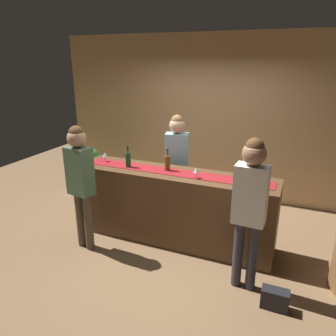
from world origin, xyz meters
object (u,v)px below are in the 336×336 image
object	(u,v)px
wine_bottle_amber	(167,163)
wine_glass_mid_counter	(248,174)
potted_plant_tall	(86,166)
handbag	(275,299)
wine_glass_near_customer	(196,171)
bartender	(177,157)
wine_bottle_green	(128,159)
customer_browsing	(80,175)
wine_glass_far_end	(105,155)
customer_sipping	(250,199)

from	to	relation	value
wine_bottle_amber	wine_glass_mid_counter	size ratio (longest dim) A/B	2.10
potted_plant_tall	handbag	size ratio (longest dim) A/B	3.22
wine_glass_near_customer	bartender	bearing A→B (deg)	127.74
wine_bottle_amber	wine_bottle_green	bearing A→B (deg)	-171.97
handbag	wine_glass_near_customer	bearing A→B (deg)	146.50
bartender	customer_browsing	distance (m)	1.50
wine_glass_far_end	wine_glass_mid_counter	bearing A→B (deg)	-0.30
wine_glass_near_customer	potted_plant_tall	xyz separation A→B (m)	(-2.53, 1.08, -0.61)
customer_sipping	potted_plant_tall	xyz separation A→B (m)	(-3.29, 1.61, -0.56)
wine_bottle_green	customer_browsing	world-z (taller)	customer_browsing
wine_bottle_amber	wine_glass_mid_counter	distance (m)	1.08
wine_bottle_green	wine_glass_near_customer	xyz separation A→B (m)	(1.02, -0.06, -0.01)
customer_sipping	customer_browsing	bearing A→B (deg)	-176.52
wine_glass_far_end	customer_sipping	distance (m)	2.32
wine_glass_near_customer	wine_glass_far_end	world-z (taller)	same
wine_glass_mid_counter	wine_glass_far_end	world-z (taller)	same
wine_bottle_green	customer_sipping	world-z (taller)	customer_sipping
wine_bottle_green	potted_plant_tall	distance (m)	1.93
wine_glass_far_end	customer_browsing	bearing A→B (deg)	-84.09
wine_glass_far_end	wine_glass_near_customer	bearing A→B (deg)	-5.63
wine_glass_mid_counter	bartender	size ratio (longest dim) A/B	0.09
customer_browsing	handbag	distance (m)	2.69
potted_plant_tall	handbag	world-z (taller)	potted_plant_tall
wine_bottle_green	potted_plant_tall	xyz separation A→B (m)	(-1.52, 1.02, -0.61)
wine_bottle_green	wine_glass_mid_counter	size ratio (longest dim) A/B	2.10
wine_glass_far_end	wine_bottle_amber	bearing A→B (deg)	-0.41
wine_glass_near_customer	wine_glass_far_end	size ratio (longest dim) A/B	1.00
wine_bottle_amber	wine_glass_far_end	distance (m)	1.00
bartender	customer_browsing	bearing A→B (deg)	41.74
wine_bottle_green	wine_glass_far_end	bearing A→B (deg)	168.84
handbag	wine_glass_far_end	bearing A→B (deg)	160.98
wine_bottle_green	handbag	world-z (taller)	wine_bottle_green
wine_glass_near_customer	wine_glass_mid_counter	bearing A→B (deg)	11.89
wine_glass_far_end	bartender	size ratio (longest dim) A/B	0.09
wine_bottle_amber	handbag	xyz separation A→B (m)	(1.58, -0.88, -1.02)
potted_plant_tall	handbag	xyz separation A→B (m)	(3.66, -1.83, -0.41)
wine_glass_near_customer	wine_glass_mid_counter	size ratio (longest dim) A/B	1.00
bartender	customer_browsing	xyz separation A→B (m)	(-0.85, -1.23, 0.00)
bartender	handbag	distance (m)	2.38
wine_bottle_green	wine_bottle_amber	size ratio (longest dim) A/B	1.00
customer_sipping	handbag	bearing A→B (deg)	-27.26
potted_plant_tall	customer_browsing	bearing A→B (deg)	-54.73
customer_browsing	potted_plant_tall	distance (m)	2.06
handbag	wine_glass_mid_counter	bearing A→B (deg)	119.61
wine_bottle_amber	customer_browsing	distance (m)	1.16
wine_glass_near_customer	handbag	world-z (taller)	wine_glass_near_customer
wine_bottle_green	customer_browsing	bearing A→B (deg)	-121.28
wine_glass_mid_counter	handbag	bearing A→B (deg)	-60.39
wine_glass_near_customer	wine_glass_mid_counter	distance (m)	0.64
customer_sipping	potted_plant_tall	world-z (taller)	customer_sipping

